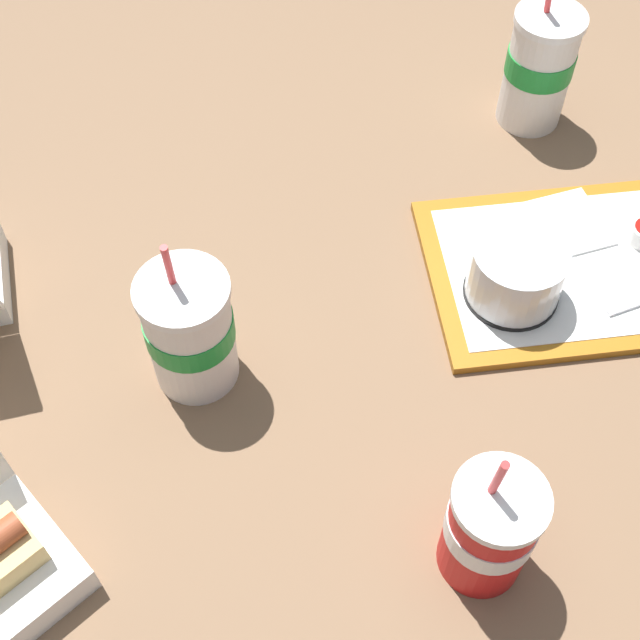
{
  "coord_description": "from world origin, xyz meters",
  "views": [
    {
      "loc": [
        0.19,
        0.53,
        0.87
      ],
      "look_at": [
        0.02,
        -0.03,
        0.05
      ],
      "focal_mm": 50.0,
      "sensor_mm": 36.0,
      "label": 1
    }
  ],
  "objects_px": {
    "food_tray": "(577,268)",
    "soda_cup_corner": "(539,67)",
    "cake_container": "(516,274)",
    "soda_cup_front": "(190,330)",
    "soda_cup_left": "(490,528)"
  },
  "relations": [
    {
      "from": "food_tray",
      "to": "soda_cup_corner",
      "type": "relative_size",
      "value": 1.78
    },
    {
      "from": "cake_container",
      "to": "soda_cup_front",
      "type": "xyz_separation_m",
      "value": [
        0.38,
        -0.01,
        0.03
      ]
    },
    {
      "from": "food_tray",
      "to": "cake_container",
      "type": "height_order",
      "value": "cake_container"
    },
    {
      "from": "cake_container",
      "to": "soda_cup_left",
      "type": "height_order",
      "value": "soda_cup_left"
    },
    {
      "from": "soda_cup_left",
      "to": "soda_cup_front",
      "type": "height_order",
      "value": "soda_cup_front"
    },
    {
      "from": "cake_container",
      "to": "soda_cup_front",
      "type": "height_order",
      "value": "soda_cup_front"
    },
    {
      "from": "cake_container",
      "to": "soda_cup_front",
      "type": "bearing_deg",
      "value": -1.76
    },
    {
      "from": "food_tray",
      "to": "soda_cup_left",
      "type": "relative_size",
      "value": 1.97
    },
    {
      "from": "cake_container",
      "to": "soda_cup_left",
      "type": "distance_m",
      "value": 0.33
    },
    {
      "from": "soda_cup_corner",
      "to": "soda_cup_left",
      "type": "xyz_separation_m",
      "value": [
        0.32,
        0.58,
        -0.01
      ]
    },
    {
      "from": "food_tray",
      "to": "cake_container",
      "type": "xyz_separation_m",
      "value": [
        0.1,
        0.02,
        0.04
      ]
    },
    {
      "from": "soda_cup_front",
      "to": "food_tray",
      "type": "bearing_deg",
      "value": -179.41
    },
    {
      "from": "soda_cup_left",
      "to": "soda_cup_front",
      "type": "relative_size",
      "value": 0.95
    },
    {
      "from": "cake_container",
      "to": "food_tray",
      "type": "bearing_deg",
      "value": -170.35
    },
    {
      "from": "soda_cup_corner",
      "to": "soda_cup_front",
      "type": "height_order",
      "value": "soda_cup_corner"
    }
  ]
}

